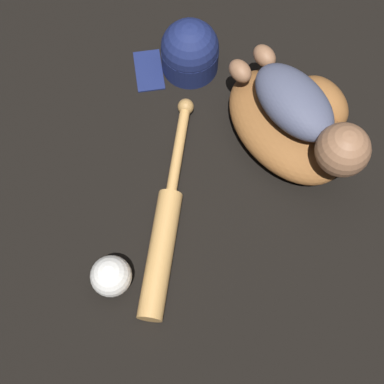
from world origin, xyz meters
name	(u,v)px	position (x,y,z in m)	size (l,w,h in m)	color
ground_plane	(273,126)	(0.00, 0.00, 0.00)	(6.00, 6.00, 0.00)	black
baseball_glove	(293,121)	(0.03, 0.02, 0.05)	(0.31, 0.25, 0.10)	#935B2D
baby_figure	(308,115)	(0.07, 0.00, 0.14)	(0.35, 0.12, 0.10)	#4C516B
baseball_bat	(165,229)	(0.07, -0.34, 0.02)	(0.37, 0.36, 0.05)	tan
baseball	(111,276)	(0.09, -0.47, 0.04)	(0.08, 0.08, 0.08)	white
baseball_cap	(189,52)	(-0.24, -0.06, 0.05)	(0.17, 0.20, 0.13)	navy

